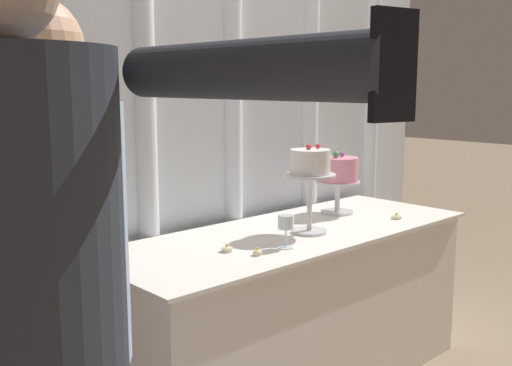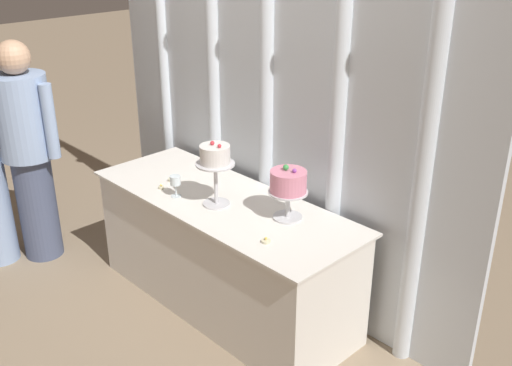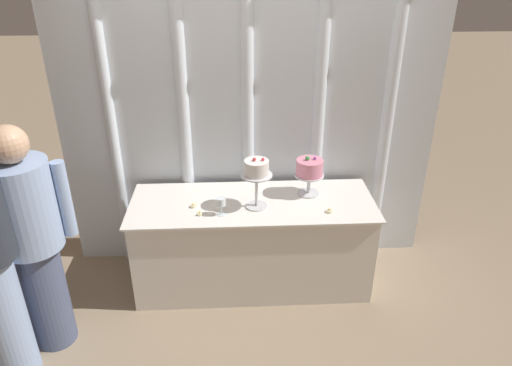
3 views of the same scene
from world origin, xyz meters
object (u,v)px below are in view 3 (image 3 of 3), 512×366
object	(u,v)px
cake_table	(253,243)
cake_display_nearleft	(257,172)
wine_glass	(221,203)
tealight_far_left	(193,206)
cake_display_nearright	(309,170)
guest_man_dark_suit	(32,237)
tealight_near_right	(329,211)
tealight_near_left	(200,214)

from	to	relation	value
cake_table	cake_display_nearleft	distance (m)	0.66
wine_glass	cake_table	bearing A→B (deg)	37.16
cake_table	tealight_far_left	bearing A→B (deg)	-172.98
cake_display_nearleft	wine_glass	world-z (taller)	cake_display_nearleft
cake_table	cake_display_nearright	xyz separation A→B (m)	(0.44, 0.11, 0.58)
wine_glass	guest_man_dark_suit	bearing A→B (deg)	-161.72
tealight_far_left	guest_man_dark_suit	size ratio (longest dim) A/B	0.03
cake_table	cake_display_nearright	distance (m)	0.74
cake_display_nearleft	wine_glass	distance (m)	0.33
tealight_near_right	wine_glass	bearing A→B (deg)	179.78
cake_table	cake_display_nearright	world-z (taller)	cake_display_nearright
cake_display_nearleft	guest_man_dark_suit	size ratio (longest dim) A/B	0.25
wine_glass	tealight_near_left	distance (m)	0.18
tealight_far_left	guest_man_dark_suit	distance (m)	1.09
tealight_near_right	guest_man_dark_suit	bearing A→B (deg)	-168.87
cake_display_nearright	guest_man_dark_suit	world-z (taller)	guest_man_dark_suit
cake_table	tealight_far_left	distance (m)	0.58
tealight_far_left	tealight_near_right	xyz separation A→B (m)	(0.99, -0.12, -0.00)
tealight_far_left	cake_table	bearing A→B (deg)	7.02
cake_table	tealight_near_left	xyz separation A→B (m)	(-0.39, -0.17, 0.38)
cake_display_nearright	tealight_near_left	bearing A→B (deg)	-161.29
wine_glass	tealight_far_left	size ratio (longest dim) A/B	2.94
wine_glass	guest_man_dark_suit	world-z (taller)	guest_man_dark_suit
cake_table	wine_glass	distance (m)	0.55
cake_display_nearright	tealight_far_left	bearing A→B (deg)	-169.68
cake_table	guest_man_dark_suit	bearing A→B (deg)	-158.16
cake_table	cake_display_nearleft	world-z (taller)	cake_display_nearleft
tealight_far_left	tealight_near_left	bearing A→B (deg)	-66.16
cake_table	guest_man_dark_suit	xyz separation A→B (m)	(-1.40, -0.56, 0.48)
guest_man_dark_suit	tealight_far_left	bearing A→B (deg)	27.83
tealight_near_left	guest_man_dark_suit	size ratio (longest dim) A/B	0.02
cake_display_nearright	tealight_far_left	world-z (taller)	cake_display_nearright
tealight_near_right	cake_table	bearing A→B (deg)	162.02
wine_glass	guest_man_dark_suit	distance (m)	1.23
cake_display_nearright	tealight_near_right	bearing A→B (deg)	-68.63
cake_display_nearright	wine_glass	size ratio (longest dim) A/B	2.37
tealight_near_right	guest_man_dark_suit	distance (m)	1.99
tealight_near_right	guest_man_dark_suit	size ratio (longest dim) A/B	0.03
wine_glass	tealight_far_left	distance (m)	0.26
wine_glass	tealight_near_left	bearing A→B (deg)	179.46
cake_table	cake_display_nearleft	size ratio (longest dim) A/B	4.63
tealight_near_left	tealight_near_right	size ratio (longest dim) A/B	0.72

